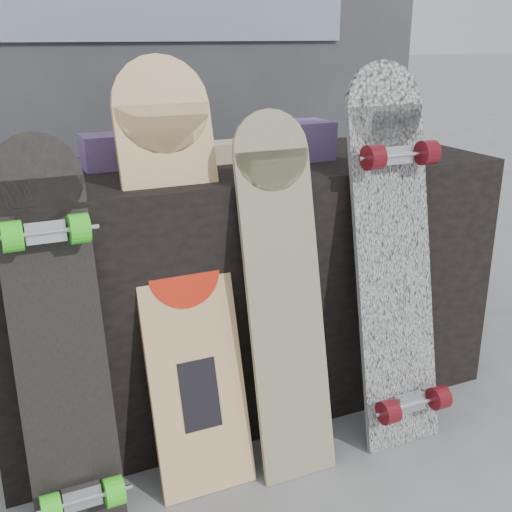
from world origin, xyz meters
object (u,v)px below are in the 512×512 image
vendor_table (239,282)px  longboard_cascadia (395,253)px  longboard_celtic (283,286)px  longboard_geisha (182,265)px  skateboard_dark (59,337)px

vendor_table → longboard_cascadia: (0.33, -0.39, 0.18)m
longboard_celtic → longboard_cascadia: size_ratio=0.89×
longboard_geisha → skateboard_dark: size_ratio=1.17×
skateboard_dark → longboard_cascadia: bearing=-0.6°
longboard_celtic → skateboard_dark: (-0.60, 0.00, -0.03)m
longboard_geisha → longboard_celtic: 0.28m
longboard_cascadia → longboard_geisha: bearing=170.1°
vendor_table → longboard_celtic: size_ratio=1.61×
vendor_table → longboard_cascadia: size_ratio=1.44×
vendor_table → longboard_geisha: (-0.29, -0.28, 0.20)m
longboard_cascadia → skateboard_dark: (-0.96, 0.01, -0.08)m
vendor_table → skateboard_dark: size_ratio=1.65×
longboard_celtic → longboard_cascadia: bearing=-1.4°
longboard_celtic → skateboard_dark: 0.60m
longboard_celtic → longboard_cascadia: longboard_cascadia is taller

